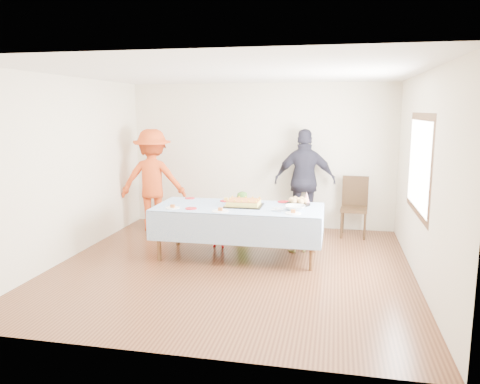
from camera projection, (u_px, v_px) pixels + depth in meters
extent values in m
plane|color=#482414|center=(232.00, 266.00, 6.69)|extent=(5.00, 5.00, 0.00)
cube|color=beige|center=(261.00, 156.00, 8.86)|extent=(5.00, 0.04, 2.70)
cube|color=beige|center=(169.00, 211.00, 4.04)|extent=(5.00, 0.04, 2.70)
cube|color=beige|center=(68.00, 169.00, 6.95)|extent=(0.04, 5.00, 2.70)
cube|color=beige|center=(423.00, 178.00, 5.96)|extent=(0.04, 5.00, 2.70)
cube|color=white|center=(232.00, 73.00, 6.22)|extent=(5.00, 5.00, 0.04)
cube|color=#472B16|center=(419.00, 165.00, 6.13)|extent=(0.03, 1.75, 1.35)
cylinder|color=brown|center=(159.00, 236.00, 6.91)|extent=(0.06, 0.06, 0.73)
cylinder|color=brown|center=(312.00, 245.00, 6.46)|extent=(0.06, 0.06, 0.73)
cylinder|color=brown|center=(178.00, 223.00, 7.72)|extent=(0.06, 0.06, 0.73)
cylinder|color=brown|center=(314.00, 230.00, 7.27)|extent=(0.06, 0.06, 0.73)
cube|color=brown|center=(239.00, 208.00, 7.02)|extent=(2.40, 1.00, 0.04)
cube|color=white|center=(239.00, 207.00, 7.02)|extent=(2.50, 1.10, 0.01)
cube|color=black|center=(244.00, 206.00, 7.04)|extent=(0.55, 0.43, 0.02)
cube|color=#EEDF5A|center=(244.00, 203.00, 7.03)|extent=(0.47, 0.35, 0.07)
cube|color=#B25A29|center=(244.00, 200.00, 7.02)|extent=(0.47, 0.35, 0.01)
cylinder|color=black|center=(298.00, 204.00, 7.14)|extent=(0.38, 0.38, 0.02)
sphere|color=tan|center=(305.00, 201.00, 7.11)|extent=(0.09, 0.09, 0.09)
sphere|color=tan|center=(302.00, 199.00, 7.21)|extent=(0.09, 0.09, 0.09)
sphere|color=tan|center=(295.00, 199.00, 7.23)|extent=(0.09, 0.09, 0.09)
sphere|color=tan|center=(291.00, 200.00, 7.15)|extent=(0.09, 0.09, 0.09)
sphere|color=tan|center=(294.00, 201.00, 7.06)|extent=(0.09, 0.09, 0.09)
sphere|color=tan|center=(301.00, 202.00, 7.04)|extent=(0.09, 0.09, 0.09)
sphere|color=tan|center=(298.00, 200.00, 7.13)|extent=(0.09, 0.09, 0.09)
imported|color=silver|center=(295.00, 208.00, 6.74)|extent=(0.30, 0.30, 0.07)
cone|color=white|center=(306.00, 198.00, 7.22)|extent=(0.11, 0.11, 0.19)
cylinder|color=red|center=(190.00, 198.00, 7.64)|extent=(0.16, 0.16, 0.01)
cylinder|color=red|center=(226.00, 201.00, 7.41)|extent=(0.19, 0.19, 0.01)
cylinder|color=red|center=(245.00, 202.00, 7.36)|extent=(0.20, 0.20, 0.01)
cylinder|color=red|center=(284.00, 202.00, 7.34)|extent=(0.19, 0.19, 0.01)
cylinder|color=red|center=(191.00, 208.00, 6.85)|extent=(0.17, 0.17, 0.01)
cylinder|color=white|center=(173.00, 208.00, 6.88)|extent=(0.21, 0.21, 0.01)
cylinder|color=white|center=(220.00, 211.00, 6.67)|extent=(0.24, 0.24, 0.01)
cylinder|color=white|center=(293.00, 213.00, 6.54)|extent=(0.23, 0.23, 0.01)
cylinder|color=black|center=(341.00, 225.00, 8.11)|extent=(0.04, 0.04, 0.47)
cylinder|color=black|center=(365.00, 227.00, 8.01)|extent=(0.04, 0.04, 0.47)
cylinder|color=black|center=(343.00, 220.00, 8.48)|extent=(0.04, 0.04, 0.47)
cylinder|color=black|center=(365.00, 222.00, 8.38)|extent=(0.04, 0.04, 0.47)
cube|color=black|center=(354.00, 209.00, 8.20)|extent=(0.49, 0.49, 0.05)
cube|color=black|center=(355.00, 191.00, 8.35)|extent=(0.46, 0.08, 0.54)
imported|color=red|center=(218.00, 224.00, 7.57)|extent=(0.29, 0.19, 0.77)
imported|color=#477D29|center=(242.00, 215.00, 8.15)|extent=(0.45, 0.35, 0.82)
imported|color=tan|center=(295.00, 228.00, 7.33)|extent=(0.45, 0.40, 0.76)
imported|color=#CF4619|center=(153.00, 180.00, 8.62)|extent=(1.30, 0.88, 1.87)
imported|color=#272735|center=(305.00, 181.00, 8.47)|extent=(1.12, 0.51, 1.88)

